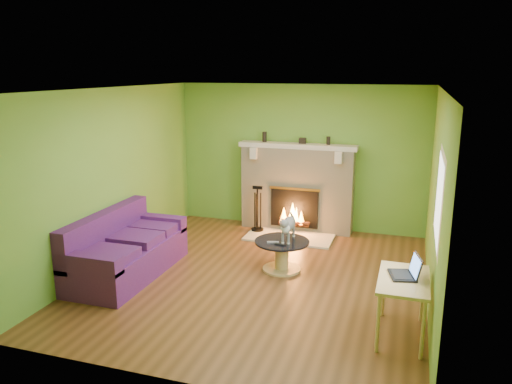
# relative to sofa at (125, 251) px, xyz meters

# --- Properties ---
(floor) EXTENTS (5.00, 5.00, 0.00)m
(floor) POSITION_rel_sofa_xyz_m (1.86, 0.42, -0.35)
(floor) COLOR #573318
(floor) RESTS_ON ground
(ceiling) EXTENTS (5.00, 5.00, 0.00)m
(ceiling) POSITION_rel_sofa_xyz_m (1.86, 0.42, 2.25)
(ceiling) COLOR white
(ceiling) RESTS_ON wall_back
(wall_back) EXTENTS (5.00, 0.00, 5.00)m
(wall_back) POSITION_rel_sofa_xyz_m (1.86, 2.92, 0.95)
(wall_back) COLOR #5E9631
(wall_back) RESTS_ON floor
(wall_front) EXTENTS (5.00, 0.00, 5.00)m
(wall_front) POSITION_rel_sofa_xyz_m (1.86, -2.08, 0.95)
(wall_front) COLOR #5E9631
(wall_front) RESTS_ON floor
(wall_left) EXTENTS (0.00, 5.00, 5.00)m
(wall_left) POSITION_rel_sofa_xyz_m (-0.39, 0.42, 0.95)
(wall_left) COLOR #5E9631
(wall_left) RESTS_ON floor
(wall_right) EXTENTS (0.00, 5.00, 5.00)m
(wall_right) POSITION_rel_sofa_xyz_m (4.11, 0.42, 0.95)
(wall_right) COLOR #5E9631
(wall_right) RESTS_ON floor
(window_frame) EXTENTS (0.00, 1.20, 1.20)m
(window_frame) POSITION_rel_sofa_xyz_m (4.10, -0.48, 1.20)
(window_frame) COLOR silver
(window_frame) RESTS_ON wall_right
(window_pane) EXTENTS (0.00, 1.06, 1.06)m
(window_pane) POSITION_rel_sofa_xyz_m (4.09, -0.48, 1.20)
(window_pane) COLOR white
(window_pane) RESTS_ON wall_right
(fireplace) EXTENTS (2.10, 0.46, 1.58)m
(fireplace) POSITION_rel_sofa_xyz_m (1.86, 2.74, 0.43)
(fireplace) COLOR beige
(fireplace) RESTS_ON floor
(hearth) EXTENTS (1.50, 0.75, 0.03)m
(hearth) POSITION_rel_sofa_xyz_m (1.86, 2.22, -0.33)
(hearth) COLOR beige
(hearth) RESTS_ON floor
(mantel) EXTENTS (2.10, 0.28, 0.08)m
(mantel) POSITION_rel_sofa_xyz_m (1.86, 2.72, 1.19)
(mantel) COLOR beige
(mantel) RESTS_ON fireplace
(sofa) EXTENTS (0.90, 1.99, 0.89)m
(sofa) POSITION_rel_sofa_xyz_m (0.00, 0.00, 0.00)
(sofa) COLOR #491960
(sofa) RESTS_ON floor
(coffee_table) EXTENTS (0.79, 0.79, 0.45)m
(coffee_table) POSITION_rel_sofa_xyz_m (2.09, 0.81, -0.09)
(coffee_table) COLOR tan
(coffee_table) RESTS_ON floor
(desk) EXTENTS (0.53, 0.91, 0.68)m
(desk) POSITION_rel_sofa_xyz_m (3.81, -0.58, 0.25)
(desk) COLOR tan
(desk) RESTS_ON floor
(cat) EXTENTS (0.24, 0.66, 0.41)m
(cat) POSITION_rel_sofa_xyz_m (2.17, 0.86, 0.31)
(cat) COLOR slate
(cat) RESTS_ON coffee_table
(remote_silver) EXTENTS (0.18, 0.09, 0.02)m
(remote_silver) POSITION_rel_sofa_xyz_m (1.99, 0.69, 0.11)
(remote_silver) COLOR gray
(remote_silver) RESTS_ON coffee_table
(remote_black) EXTENTS (0.17, 0.07, 0.02)m
(remote_black) POSITION_rel_sofa_xyz_m (2.11, 0.63, 0.11)
(remote_black) COLOR black
(remote_black) RESTS_ON coffee_table
(laptop) EXTENTS (0.37, 0.40, 0.25)m
(laptop) POSITION_rel_sofa_xyz_m (3.79, -0.53, 0.46)
(laptop) COLOR black
(laptop) RESTS_ON desk
(fire_tools) EXTENTS (0.22, 0.22, 0.82)m
(fire_tools) POSITION_rel_sofa_xyz_m (1.23, 2.37, 0.10)
(fire_tools) COLOR black
(fire_tools) RESTS_ON hearth
(mantel_vase_left) EXTENTS (0.08, 0.08, 0.18)m
(mantel_vase_left) POSITION_rel_sofa_xyz_m (1.24, 2.75, 1.32)
(mantel_vase_left) COLOR black
(mantel_vase_left) RESTS_ON mantel
(mantel_vase_right) EXTENTS (0.07, 0.07, 0.14)m
(mantel_vase_right) POSITION_rel_sofa_xyz_m (2.39, 2.75, 1.30)
(mantel_vase_right) COLOR black
(mantel_vase_right) RESTS_ON mantel
(mantel_box) EXTENTS (0.12, 0.08, 0.10)m
(mantel_box) POSITION_rel_sofa_xyz_m (1.94, 2.75, 1.28)
(mantel_box) COLOR black
(mantel_box) RESTS_ON mantel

